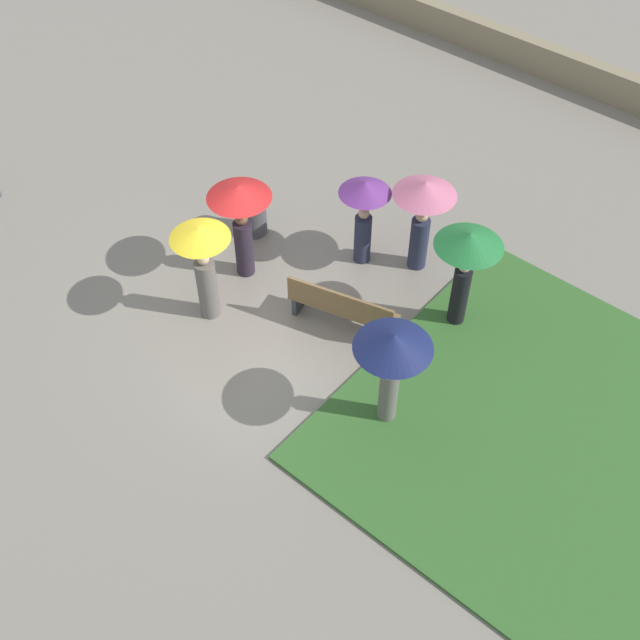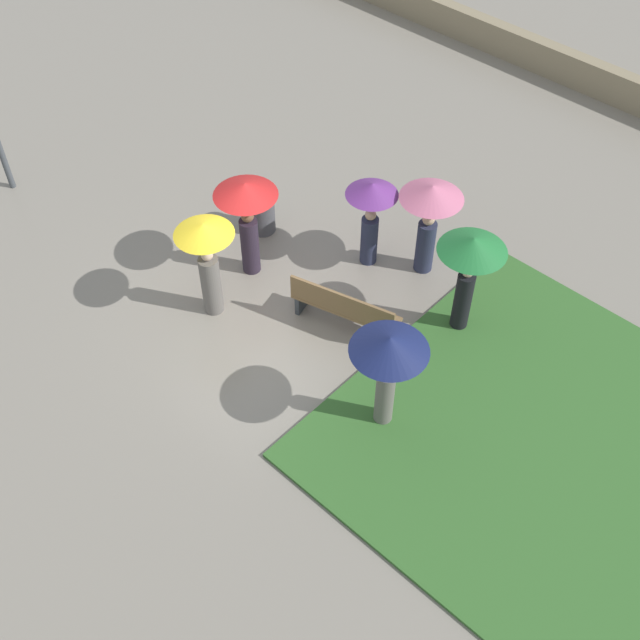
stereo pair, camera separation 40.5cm
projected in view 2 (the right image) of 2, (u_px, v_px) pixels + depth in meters
The scene contains 11 objects.
ground_plane at pixel (248, 311), 13.89m from camera, with size 90.00×90.00×0.00m, color gray.
lawn_patch_near at pixel (555, 449), 11.95m from camera, with size 6.21×6.12×0.06m.
parapet_wall at pixel (567, 67), 18.63m from camera, with size 45.00×0.35×0.75m.
park_bench at pixel (344, 308), 13.29m from camera, with size 1.93×0.90×0.90m.
trash_bin at pixel (262, 213), 15.04m from camera, with size 0.54×0.54×0.81m.
crowd_person_red at pixel (247, 207), 13.53m from camera, with size 1.10×1.10×1.95m.
crowd_person_yellow at pixel (207, 253), 12.96m from camera, with size 0.98×0.98×1.93m.
crowd_person_green at pixel (470, 260), 12.52m from camera, with size 1.11×1.11×1.99m.
crowd_person_navy at pixel (389, 356), 11.23m from camera, with size 1.15×1.15×1.91m.
crowd_person_purple at pixel (371, 207), 13.83m from camera, with size 0.92×0.92×1.76m.
crowd_person_pink at pixel (430, 208), 13.59m from camera, with size 1.10×1.10×1.87m.
Camera 2 is at (-7.39, 6.06, 10.16)m, focal length 45.00 mm.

